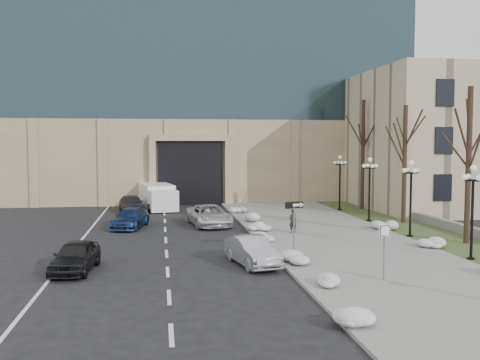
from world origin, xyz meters
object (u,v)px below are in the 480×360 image
at_px(car_a, 75,256).
at_px(lamppost_d, 340,175).
at_px(car_d, 209,215).
at_px(lamppost_c, 370,181).
at_px(car_e, 132,203).
at_px(pedestrian, 293,221).
at_px(car_c, 130,218).
at_px(keep_sign, 384,240).
at_px(box_truck, 157,197).
at_px(lamppost_b, 411,188).
at_px(car_b, 252,251).
at_px(lamppost_a, 473,199).
at_px(one_way_sign, 297,211).

distance_m(car_a, lamppost_d, 26.77).
bearing_deg(car_d, lamppost_c, -9.24).
relative_size(car_e, pedestrian, 2.84).
bearing_deg(pedestrian, car_c, -45.86).
bearing_deg(car_e, keep_sign, -76.68).
xyz_separation_m(box_truck, lamppost_b, (15.37, -16.88, 2.02)).
bearing_deg(car_d, car_b, -94.25).
relative_size(box_truck, lamppost_d, 1.51).
distance_m(car_d, lamppost_b, 13.68).
distance_m(lamppost_a, lamppost_d, 19.50).
bearing_deg(keep_sign, car_a, 153.99).
relative_size(car_a, car_c, 0.90).
relative_size(car_d, lamppost_a, 1.11).
bearing_deg(lamppost_b, one_way_sign, -153.29).
distance_m(car_c, lamppost_c, 17.31).
bearing_deg(keep_sign, car_b, 132.33).
bearing_deg(lamppost_c, car_e, 154.10).
xyz_separation_m(car_e, lamppost_a, (17.49, -21.49, 2.33)).
height_order(car_e, lamppost_b, lamppost_b).
distance_m(car_b, car_e, 21.81).
distance_m(car_b, box_truck, 23.10).
xyz_separation_m(car_d, lamppost_d, (11.72, 6.34, 2.34)).
bearing_deg(car_b, lamppost_a, -16.00).
bearing_deg(lamppost_a, pedestrian, 127.97).
bearing_deg(keep_sign, one_way_sign, 103.06).
distance_m(box_truck, one_way_sign, 22.23).
bearing_deg(lamppost_b, lamppost_a, -90.00).
xyz_separation_m(car_b, car_c, (-6.34, 12.29, -0.03)).
xyz_separation_m(car_b, keep_sign, (4.93, -3.84, 1.10)).
bearing_deg(box_truck, lamppost_b, -58.78).
xyz_separation_m(car_a, lamppost_a, (18.92, -0.71, 2.37)).
bearing_deg(lamppost_c, lamppost_b, -90.00).
bearing_deg(car_d, lamppost_d, 19.95).
distance_m(car_d, box_truck, 10.86).
xyz_separation_m(keep_sign, lamppost_d, (5.87, 22.60, 1.29)).
bearing_deg(box_truck, car_e, -149.52).
height_order(car_a, lamppost_c, lamppost_c).
height_order(car_a, car_e, car_e).
height_order(car_a, box_truck, box_truck).
bearing_deg(one_way_sign, car_b, -160.33).
bearing_deg(car_a, one_way_sign, 15.24).
bearing_deg(car_e, car_b, -84.10).
relative_size(car_c, lamppost_b, 0.96).
relative_size(lamppost_b, lamppost_c, 1.00).
height_order(car_d, lamppost_c, lamppost_c).
distance_m(one_way_sign, lamppost_c, 13.42).
distance_m(lamppost_b, lamppost_c, 6.50).
xyz_separation_m(car_a, keep_sign, (13.05, -3.81, 1.09)).
xyz_separation_m(car_a, box_truck, (3.56, 22.67, 0.35)).
relative_size(car_e, lamppost_a, 0.91).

